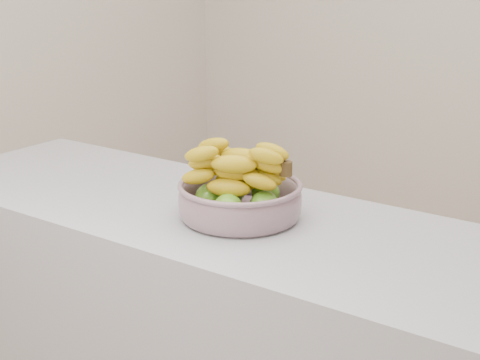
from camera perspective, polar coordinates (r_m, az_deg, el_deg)
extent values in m
cylinder|color=#8995A4|center=(1.72, 0.00, -2.98)|extent=(0.27, 0.27, 0.01)
torus|color=#8995A4|center=(1.69, 0.00, -0.45)|extent=(0.32, 0.32, 0.01)
sphere|color=#4D8517|center=(1.63, -1.02, -2.46)|extent=(0.07, 0.07, 0.07)
sphere|color=#4D8517|center=(1.66, 2.10, -2.19)|extent=(0.07, 0.07, 0.07)
sphere|color=#4D8517|center=(1.74, 2.19, -1.15)|extent=(0.07, 0.07, 0.07)
sphere|color=#4D8517|center=(1.77, -0.63, -0.79)|extent=(0.07, 0.07, 0.07)
sphere|color=#4D8517|center=(1.71, -2.64, -1.55)|extent=(0.07, 0.07, 0.07)
ellipsoid|color=yellow|center=(1.65, -0.99, -0.68)|extent=(0.20, 0.11, 0.05)
ellipsoid|color=yellow|center=(1.69, -0.33, -0.18)|extent=(0.20, 0.09, 0.05)
ellipsoid|color=yellow|center=(1.74, 0.29, 0.30)|extent=(0.20, 0.07, 0.05)
ellipsoid|color=yellow|center=(1.65, -0.35, 0.69)|extent=(0.20, 0.12, 0.05)
ellipsoid|color=yellow|center=(1.70, 0.34, 1.19)|extent=(0.20, 0.05, 0.05)
ellipsoid|color=yellow|center=(1.67, 0.20, 1.96)|extent=(0.20, 0.09, 0.05)
ellipsoid|color=yellow|center=(1.62, -0.55, 1.35)|extent=(0.20, 0.13, 0.05)
cylinder|color=#3F2D14|center=(1.63, 3.94, 0.98)|extent=(0.03, 0.03, 0.04)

